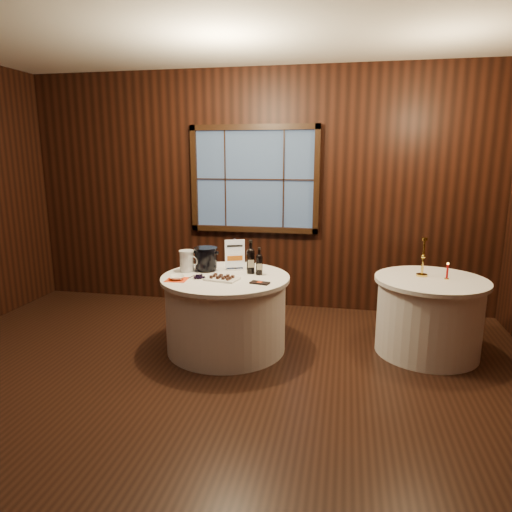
% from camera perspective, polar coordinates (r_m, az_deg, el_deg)
% --- Properties ---
extents(ground, '(6.00, 6.00, 0.00)m').
position_cam_1_polar(ground, '(3.95, -7.57, -17.13)').
color(ground, black).
rests_on(ground, ground).
extents(back_wall, '(6.00, 0.10, 3.00)m').
position_cam_1_polar(back_wall, '(5.85, -0.19, 8.54)').
color(back_wall, black).
rests_on(back_wall, ground).
extents(main_table, '(1.28, 1.28, 0.77)m').
position_cam_1_polar(main_table, '(4.66, -3.78, -7.07)').
color(main_table, white).
rests_on(main_table, ground).
extents(side_table, '(1.08, 1.08, 0.77)m').
position_cam_1_polar(side_table, '(4.88, 20.75, -6.98)').
color(side_table, white).
rests_on(side_table, ground).
extents(sign_stand, '(0.20, 0.15, 0.33)m').
position_cam_1_polar(sign_stand, '(4.77, -2.69, -0.40)').
color(sign_stand, silver).
rests_on(sign_stand, main_table).
extents(port_bottle_left, '(0.08, 0.09, 0.34)m').
position_cam_1_polar(port_bottle_left, '(4.61, -0.67, -0.39)').
color(port_bottle_left, black).
rests_on(port_bottle_left, main_table).
extents(port_bottle_right, '(0.07, 0.07, 0.28)m').
position_cam_1_polar(port_bottle_right, '(4.57, 0.40, -0.88)').
color(port_bottle_right, black).
rests_on(port_bottle_right, main_table).
extents(ice_bucket, '(0.24, 0.24, 0.25)m').
position_cam_1_polar(ice_bucket, '(4.75, -6.28, -0.31)').
color(ice_bucket, black).
rests_on(ice_bucket, main_table).
extents(chocolate_plate, '(0.34, 0.26, 0.04)m').
position_cam_1_polar(chocolate_plate, '(4.41, -4.27, -2.76)').
color(chocolate_plate, white).
rests_on(chocolate_plate, main_table).
extents(chocolate_box, '(0.19, 0.13, 0.01)m').
position_cam_1_polar(chocolate_box, '(4.28, 0.47, -3.37)').
color(chocolate_box, black).
rests_on(chocolate_box, main_table).
extents(grape_bunch, '(0.18, 0.10, 0.04)m').
position_cam_1_polar(grape_bunch, '(4.47, -7.16, -2.61)').
color(grape_bunch, black).
rests_on(grape_bunch, main_table).
extents(glass_pitcher, '(0.21, 0.16, 0.22)m').
position_cam_1_polar(glass_pitcher, '(4.75, -8.64, -0.61)').
color(glass_pitcher, silver).
rests_on(glass_pitcher, main_table).
extents(orange_napkin, '(0.21, 0.21, 0.00)m').
position_cam_1_polar(orange_napkin, '(4.47, -9.86, -2.92)').
color(orange_napkin, red).
rests_on(orange_napkin, main_table).
extents(cracker_bowl, '(0.18, 0.18, 0.04)m').
position_cam_1_polar(cracker_bowl, '(4.47, -9.87, -2.68)').
color(cracker_bowl, white).
rests_on(cracker_bowl, orange_napkin).
extents(brass_candlestick, '(0.11, 0.11, 0.39)m').
position_cam_1_polar(brass_candlestick, '(4.81, 20.13, -0.73)').
color(brass_candlestick, gold).
rests_on(brass_candlestick, side_table).
extents(red_candle, '(0.04, 0.04, 0.17)m').
position_cam_1_polar(red_candle, '(4.78, 22.79, -1.94)').
color(red_candle, gold).
rests_on(red_candle, side_table).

